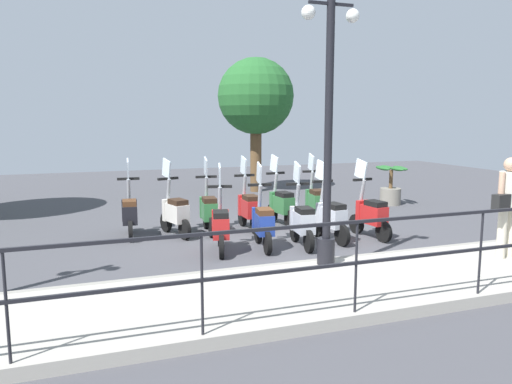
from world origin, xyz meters
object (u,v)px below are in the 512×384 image
scooter_near_1 (330,217)px  scooter_far_3 (208,210)px  scooter_near_0 (370,214)px  scooter_far_2 (249,207)px  scooter_far_4 (175,212)px  tree_distant (256,97)px  lamp_post_near (328,143)px  scooter_near_2 (302,221)px  scooter_near_4 (221,225)px  scooter_far_5 (130,213)px  scooter_far_0 (315,201)px  scooter_far_1 (281,204)px  potted_palm (391,188)px  scooter_near_3 (263,222)px  pedestrian_with_bag (508,200)px

scooter_near_1 → scooter_far_3: same height
scooter_near_0 → scooter_far_2: (1.48, 2.02, 0.00)m
scooter_far_4 → scooter_far_3: bearing=-103.4°
tree_distant → scooter_far_4: (-5.23, 3.60, -2.50)m
lamp_post_near → scooter_far_3: size_ratio=2.70×
scooter_far_3 → scooter_near_2: bearing=-135.6°
lamp_post_near → scooter_near_4: size_ratio=2.70×
scooter_near_4 → scooter_near_0: bearing=-75.4°
scooter_far_4 → scooter_far_5: 0.89m
scooter_near_4 → scooter_far_0: (1.75, -2.72, 0.00)m
scooter_far_1 → scooter_far_5: same height
scooter_near_4 → scooter_far_1: bearing=-33.6°
lamp_post_near → tree_distant: lamp_post_near is taller
tree_distant → scooter_far_2: size_ratio=2.74×
lamp_post_near → tree_distant: size_ratio=0.98×
potted_palm → scooter_far_1: size_ratio=0.69×
scooter_near_3 → scooter_far_4: bearing=49.2°
scooter_near_3 → scooter_far_2: same height
scooter_near_1 → scooter_far_3: 2.49m
scooter_far_0 → scooter_far_1: bearing=101.0°
scooter_near_2 → scooter_far_1: bearing=-4.2°
scooter_near_1 → scooter_far_4: 3.07m
tree_distant → scooter_near_1: bearing=172.3°
scooter_near_4 → scooter_far_2: size_ratio=1.00×
tree_distant → scooter_near_2: (-6.88, 1.59, -2.50)m
lamp_post_near → scooter_far_3: (3.25, 0.99, -1.50)m
tree_distant → scooter_far_3: size_ratio=2.74×
scooter_near_4 → scooter_far_5: (1.73, 1.38, 0.00)m
lamp_post_near → scooter_far_3: lamp_post_near is taller
pedestrian_with_bag → scooter_far_0: bearing=7.6°
scooter_near_0 → scooter_far_3: bearing=55.9°
tree_distant → scooter_far_2: tree_distant is taller
scooter_far_4 → scooter_far_5: same height
scooter_far_2 → scooter_far_3: 0.86m
scooter_near_0 → scooter_near_4: (-0.02, 3.06, 0.00)m
potted_palm → scooter_near_4: 6.49m
potted_palm → scooter_near_2: 5.32m
scooter_near_2 → scooter_near_4: (0.15, 1.49, 0.00)m
scooter_far_0 → scooter_far_2: (-0.24, 1.68, 0.00)m
tree_distant → scooter_near_2: tree_distant is taller
scooter_near_0 → scooter_near_4: size_ratio=1.00×
scooter_near_0 → scooter_far_0: same height
pedestrian_with_bag → scooter_near_3: bearing=44.3°
scooter_near_4 → scooter_far_4: (1.50, 0.52, 0.00)m
scooter_far_4 → scooter_near_3: bearing=-155.2°
scooter_far_4 → scooter_far_0: bearing=-101.4°
tree_distant → scooter_near_1: 7.20m
tree_distant → potted_palm: tree_distant is taller
potted_palm → scooter_near_1: (-3.09, 3.51, 0.04)m
pedestrian_with_bag → tree_distant: tree_distant is taller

